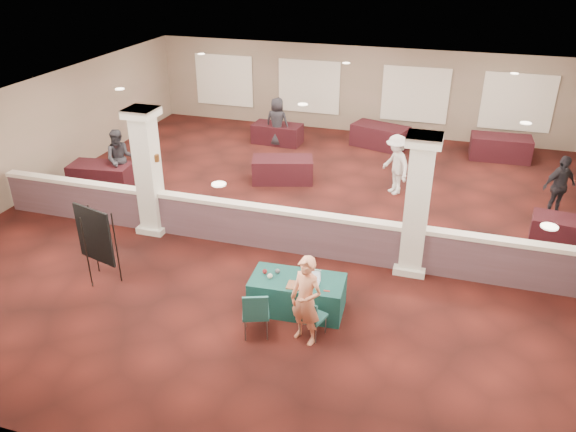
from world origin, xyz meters
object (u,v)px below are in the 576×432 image
(attendee_b, at_px, (396,165))
(easel_board, at_px, (95,236))
(far_table_front_left, at_px, (102,176))
(far_table_back_right, at_px, (500,148))
(far_table_back_center, at_px, (380,136))
(attendee_a, at_px, (120,159))
(near_table, at_px, (297,294))
(woman, at_px, (306,300))
(far_table_back_left, at_px, (277,134))
(attendee_d, at_px, (277,122))
(attendee_c, at_px, (559,186))
(conf_chair_side, at_px, (256,311))
(conf_chair_main, at_px, (311,315))
(far_table_front_center, at_px, (283,170))
(far_table_front_right, at_px, (567,232))

(attendee_b, bearing_deg, easel_board, -78.72)
(far_table_front_left, xyz_separation_m, far_table_back_right, (11.44, 6.04, 0.03))
(far_table_back_center, distance_m, far_table_back_right, 4.06)
(attendee_a, distance_m, attendee_b, 8.06)
(near_table, bearing_deg, woman, -67.95)
(far_table_back_left, bearing_deg, far_table_back_center, 10.95)
(far_table_back_right, height_order, attendee_d, attendee_d)
(far_table_back_left, distance_m, attendee_b, 5.64)
(attendee_b, height_order, attendee_c, attendee_b)
(conf_chair_side, relative_size, far_table_back_left, 0.57)
(conf_chair_main, height_order, woman, woman)
(far_table_back_right, height_order, attendee_c, attendee_c)
(easel_board, xyz_separation_m, attendee_b, (5.49, 6.61, -0.24))
(easel_board, xyz_separation_m, attendee_c, (9.82, 6.40, -0.27))
(attendee_a, relative_size, attendee_d, 1.03)
(far_table_front_center, bearing_deg, easel_board, -107.95)
(near_table, relative_size, attendee_c, 1.09)
(far_table_front_center, xyz_separation_m, attendee_d, (-1.18, 3.07, 0.50))
(attendee_b, relative_size, attendee_c, 1.03)
(far_table_front_center, distance_m, attendee_b, 3.43)
(far_table_back_right, relative_size, attendee_b, 1.10)
(far_table_back_left, height_order, far_table_back_center, far_table_back_center)
(woman, relative_size, far_table_back_right, 0.91)
(woman, relative_size, attendee_c, 1.04)
(far_table_front_center, height_order, attendee_c, attendee_c)
(conf_chair_side, bearing_deg, far_table_front_right, 22.09)
(far_table_front_left, bearing_deg, conf_chair_main, -32.30)
(easel_board, height_order, attendee_d, easel_board)
(far_table_back_center, bearing_deg, woman, -88.14)
(far_table_front_center, height_order, attendee_d, attendee_d)
(conf_chair_side, distance_m, far_table_back_right, 12.17)
(easel_board, height_order, far_table_front_left, easel_board)
(far_table_front_left, bearing_deg, attendee_a, 17.67)
(near_table, bearing_deg, easel_board, 179.95)
(far_table_front_right, height_order, attendee_a, attendee_a)
(far_table_front_right, bearing_deg, near_table, -140.69)
(far_table_front_center, xyz_separation_m, far_table_back_center, (2.36, 3.99, 0.02))
(far_table_back_left, xyz_separation_m, attendee_c, (8.97, -3.37, 0.50))
(far_table_front_center, bearing_deg, attendee_a, -157.20)
(conf_chair_side, distance_m, attendee_c, 9.31)
(conf_chair_side, height_order, far_table_front_left, conf_chair_side)
(woman, height_order, far_table_front_center, woman)
(far_table_back_center, bearing_deg, far_table_front_right, -46.06)
(near_table, height_order, woman, woman)
(easel_board, height_order, far_table_back_left, easel_board)
(far_table_front_center, height_order, attendee_a, attendee_a)
(far_table_front_center, bearing_deg, attendee_d, 111.00)
(far_table_front_right, relative_size, attendee_c, 0.96)
(attendee_d, bearing_deg, conf_chair_main, 114.48)
(woman, bearing_deg, conf_chair_main, 78.55)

